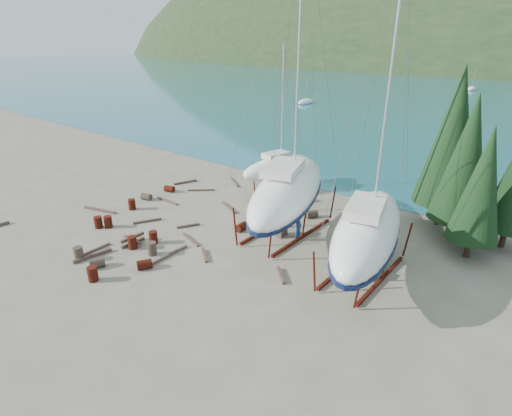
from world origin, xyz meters
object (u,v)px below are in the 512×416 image
Objects in this scene: large_sailboat_far at (367,230)px; worker at (298,229)px; small_sailboat_shore at (278,167)px; large_sailboat_near at (288,190)px.

large_sailboat_far is 5.90m from worker.
small_sailboat_shore is at bearing 130.03° from large_sailboat_far.
large_sailboat_near is 6.90m from large_sailboat_far.
large_sailboat_near is at bearing 150.38° from large_sailboat_far.
large_sailboat_far is at bearing -34.25° from large_sailboat_near.
large_sailboat_far is 15.50m from small_sailboat_shore.
large_sailboat_near reaches higher than small_sailboat_shore.
large_sailboat_near is 1.63× the size of small_sailboat_shore.
small_sailboat_shore is 7.23× the size of worker.
large_sailboat_far is 1.44× the size of small_sailboat_shore.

